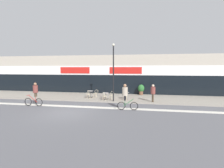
{
  "coord_description": "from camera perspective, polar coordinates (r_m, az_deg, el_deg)",
  "views": [
    {
      "loc": [
        5.82,
        -12.14,
        3.41
      ],
      "look_at": [
        2.24,
        6.92,
        1.64
      ],
      "focal_mm": 28.0,
      "sensor_mm": 36.0,
      "label": 1
    }
  ],
  "objects": [
    {
      "name": "ground_plane",
      "position": [
        13.89,
        -14.7,
        -9.18
      ],
      "size": [
        120.0,
        120.0,
        0.0
      ],
      "primitive_type": "plane",
      "color": "#5B5B60"
    },
    {
      "name": "sidewalk_slab",
      "position": [
        20.52,
        -6.0,
        -4.21
      ],
      "size": [
        40.0,
        5.5,
        0.12
      ],
      "primitive_type": "cube",
      "color": "gray",
      "rests_on": "ground"
    },
    {
      "name": "storefront_facade",
      "position": [
        24.81,
        -2.94,
        3.2
      ],
      "size": [
        40.0,
        4.06,
        5.1
      ],
      "color": "#B2A899",
      "rests_on": "ground"
    },
    {
      "name": "bike_lane_stripe",
      "position": [
        15.92,
        -11.17,
        -7.25
      ],
      "size": [
        36.0,
        0.7,
        0.01
      ],
      "primitive_type": "cube",
      "color": "silver",
      "rests_on": "ground"
    },
    {
      "name": "bistro_table_0",
      "position": [
        19.72,
        -7.15,
        -2.87
      ],
      "size": [
        0.64,
        0.64,
        0.76
      ],
      "color": "black",
      "rests_on": "sidewalk_slab"
    },
    {
      "name": "bistro_table_1",
      "position": [
        18.35,
        -2.08,
        -3.54
      ],
      "size": [
        0.68,
        0.68,
        0.7
      ],
      "color": "black",
      "rests_on": "sidewalk_slab"
    },
    {
      "name": "bistro_table_2",
      "position": [
        18.59,
        4.54,
        -3.41
      ],
      "size": [
        0.66,
        0.66,
        0.72
      ],
      "color": "black",
      "rests_on": "sidewalk_slab"
    },
    {
      "name": "cafe_chair_0_near",
      "position": [
        19.13,
        -7.71,
        -3.17
      ],
      "size": [
        0.42,
        0.58,
        0.9
      ],
      "rotation": [
        0.0,
        0.0,
        1.62
      ],
      "color": "beige",
      "rests_on": "sidewalk_slab"
    },
    {
      "name": "cafe_chair_0_side",
      "position": [
        19.54,
        -5.4,
        -2.97
      ],
      "size": [
        0.58,
        0.41,
        0.9
      ],
      "rotation": [
        0.0,
        0.0,
        3.11
      ],
      "color": "beige",
      "rests_on": "sidewalk_slab"
    },
    {
      "name": "cafe_chair_1_near",
      "position": [
        17.75,
        -2.56,
        -3.79
      ],
      "size": [
        0.45,
        0.6,
        0.9
      ],
      "rotation": [
        0.0,
        0.0,
        1.42
      ],
      "color": "beige",
      "rests_on": "sidewalk_slab"
    },
    {
      "name": "cafe_chair_1_side",
      "position": [
        18.21,
        -0.17,
        -3.55
      ],
      "size": [
        0.6,
        0.45,
        0.9
      ],
      "rotation": [
        0.0,
        0.0,
        3.02
      ],
      "color": "beige",
      "rests_on": "sidewalk_slab"
    },
    {
      "name": "cafe_chair_2_near",
      "position": [
        17.97,
        4.34,
        -3.68
      ],
      "size": [
        0.42,
        0.58,
        0.9
      ],
      "rotation": [
        0.0,
        0.0,
        1.61
      ],
      "color": "beige",
      "rests_on": "sidewalk_slab"
    },
    {
      "name": "planter_pot",
      "position": [
        21.73,
        9.48,
        -1.64
      ],
      "size": [
        0.78,
        0.78,
        1.29
      ],
      "color": "brown",
      "rests_on": "sidewalk_slab"
    },
    {
      "name": "lamp_post",
      "position": [
        17.24,
        0.46,
        5.07
      ],
      "size": [
        0.26,
        0.26,
        5.68
      ],
      "color": "black",
      "rests_on": "sidewalk_slab"
    },
    {
      "name": "cyclist_0",
      "position": [
        17.17,
        -23.88,
        -2.63
      ],
      "size": [
        1.81,
        0.48,
        2.12
      ],
      "rotation": [
        0.0,
        0.0,
        3.13
      ],
      "color": "black",
      "rests_on": "ground"
    },
    {
      "name": "cyclist_1",
      "position": [
        14.23,
        4.45,
        -3.52
      ],
      "size": [
        1.7,
        0.54,
        2.13
      ],
      "rotation": [
        0.0,
        0.0,
        0.08
      ],
      "color": "black",
      "rests_on": "ground"
    },
    {
      "name": "pedestrian_near_end",
      "position": [
        17.45,
        13.23,
        -2.41
      ],
      "size": [
        0.52,
        0.52,
        1.71
      ],
      "rotation": [
        0.0,
        0.0,
        3.34
      ],
      "color": "#4C3D2D",
      "rests_on": "sidewalk_slab"
    }
  ]
}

